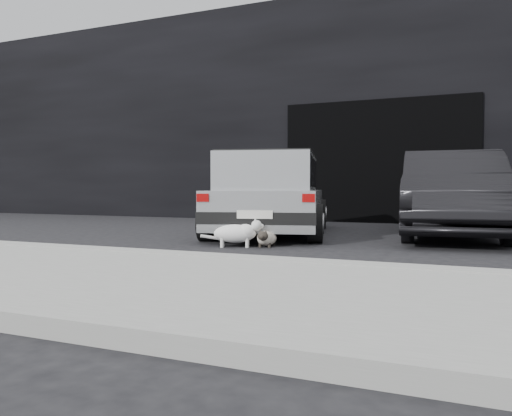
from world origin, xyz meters
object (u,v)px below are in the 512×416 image
at_px(silver_hatchback, 271,191).
at_px(cat_siamese, 266,238).
at_px(second_car, 452,193).
at_px(cat_white, 238,233).

bearing_deg(silver_hatchback, cat_siamese, -84.81).
bearing_deg(second_car, cat_white, -139.18).
relative_size(cat_siamese, cat_white, 0.93).
bearing_deg(cat_white, cat_siamese, 98.58).
xyz_separation_m(silver_hatchback, cat_siamese, (0.54, -1.57, -0.59)).
distance_m(silver_hatchback, cat_white, 1.83).
xyz_separation_m(silver_hatchback, cat_white, (0.22, -1.74, -0.52)).
height_order(silver_hatchback, cat_siamese, silver_hatchback).
height_order(second_car, cat_white, second_car).
height_order(silver_hatchback, cat_white, silver_hatchback).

